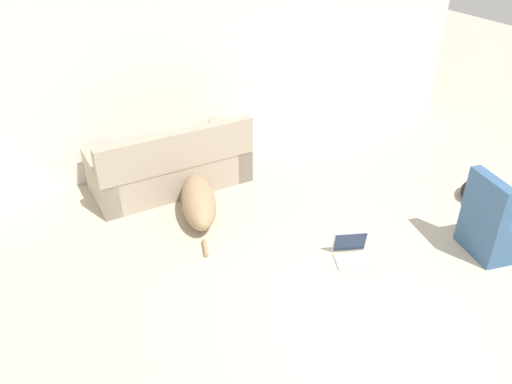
% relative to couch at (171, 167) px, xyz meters
% --- Properties ---
extents(ground_plane, '(20.00, 20.00, 0.00)m').
position_rel_couch_xyz_m(ground_plane, '(0.85, -3.11, -0.28)').
color(ground_plane, '#BCB29E').
extents(wall_back, '(7.79, 0.06, 2.66)m').
position_rel_couch_xyz_m(wall_back, '(0.85, 0.59, 1.05)').
color(wall_back, silver).
rests_on(wall_back, ground_plane).
extents(couch, '(1.92, 0.93, 0.86)m').
position_rel_couch_xyz_m(couch, '(0.00, 0.00, 0.00)').
color(couch, tan).
rests_on(couch, ground_plane).
extents(dog, '(0.68, 1.51, 0.40)m').
position_rel_couch_xyz_m(dog, '(0.09, -0.67, -0.08)').
color(dog, '#A38460').
rests_on(dog, ground_plane).
extents(cat, '(0.47, 0.39, 0.17)m').
position_rel_couch_xyz_m(cat, '(3.12, -1.82, -0.20)').
color(cat, black).
rests_on(cat, ground_plane).
extents(laptop_open, '(0.43, 0.41, 0.26)m').
position_rel_couch_xyz_m(laptop_open, '(1.17, -2.14, -0.19)').
color(laptop_open, '#B7B7BC').
rests_on(laptop_open, ground_plane).
extents(side_chair, '(0.77, 0.67, 0.88)m').
position_rel_couch_xyz_m(side_chair, '(2.56, -2.71, 0.01)').
color(side_chair, '#385B84').
rests_on(side_chair, ground_plane).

